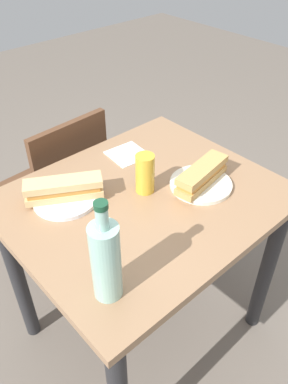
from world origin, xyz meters
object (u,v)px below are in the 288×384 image
(knife_near, at_px, (61,187))
(knife_far, at_px, (188,178))
(baguette_sandwich_near, at_px, (64,189))
(beer_glass, at_px, (145,174))
(water_bottle, at_px, (106,260))
(dining_table, at_px, (144,227))
(baguette_sandwich_far, at_px, (202,175))
(plate_near, at_px, (65,198))
(chair_far, at_px, (63,185))
(plate_far, at_px, (201,184))

(knife_near, distance_m, knife_far, 0.45)
(baguette_sandwich_near, bearing_deg, beer_glass, -30.94)
(knife_near, bearing_deg, baguette_sandwich_near, -107.89)
(knife_near, bearing_deg, water_bottle, -107.53)
(dining_table, xyz_separation_m, baguette_sandwich_far, (0.19, -0.09, 0.20))
(dining_table, relative_size, baguette_sandwich_near, 3.54)
(plate_near, height_order, knife_near, knife_near)
(knife_near, bearing_deg, chair_far, 61.36)
(chair_far, xyz_separation_m, baguette_sandwich_far, (0.19, -0.67, 0.33))
(plate_far, distance_m, water_bottle, 0.56)
(baguette_sandwich_near, bearing_deg, plate_far, -32.54)
(beer_glass, bearing_deg, plate_far, -34.74)
(knife_far, bearing_deg, beer_glass, 154.54)
(knife_near, height_order, baguette_sandwich_far, baguette_sandwich_far)
(water_bottle, relative_size, beer_glass, 2.13)
(plate_far, height_order, water_bottle, water_bottle)
(knife_far, bearing_deg, baguette_sandwich_far, -67.69)
(dining_table, xyz_separation_m, chair_far, (0.01, 0.58, -0.14))
(baguette_sandwich_near, height_order, water_bottle, water_bottle)
(chair_far, distance_m, water_bottle, 0.97)
(baguette_sandwich_near, xyz_separation_m, plate_far, (0.40, -0.26, -0.04))
(plate_near, bearing_deg, dining_table, -38.22)
(knife_far, xyz_separation_m, beer_glass, (-0.15, 0.07, 0.05))
(chair_far, xyz_separation_m, water_bottle, (-0.34, -0.81, 0.41))
(dining_table, distance_m, knife_near, 0.33)
(baguette_sandwich_near, distance_m, baguette_sandwich_far, 0.48)
(dining_table, bearing_deg, baguette_sandwich_far, -25.32)
(chair_far, bearing_deg, plate_near, -117.43)
(dining_table, distance_m, chair_far, 0.60)
(chair_far, height_order, plate_far, chair_far)
(dining_table, bearing_deg, baguette_sandwich_near, 141.78)
(chair_far, xyz_separation_m, beer_glass, (0.02, -0.56, 0.36))
(baguette_sandwich_near, distance_m, water_bottle, 0.42)
(plate_near, height_order, water_bottle, water_bottle)
(knife_near, distance_m, plate_far, 0.49)
(chair_far, distance_m, plate_near, 0.55)
(knife_far, relative_size, water_bottle, 0.55)
(dining_table, height_order, plate_near, plate_near)
(dining_table, bearing_deg, water_bottle, -145.27)
(baguette_sandwich_near, xyz_separation_m, knife_near, (0.02, 0.05, -0.03))
(baguette_sandwich_far, bearing_deg, plate_far, 0.00)
(knife_near, bearing_deg, plate_near, -107.89)
(plate_near, distance_m, baguette_sandwich_near, 0.04)
(chair_far, relative_size, baguette_sandwich_far, 3.52)
(beer_glass, bearing_deg, water_bottle, -144.64)
(dining_table, bearing_deg, knife_far, -14.86)
(baguette_sandwich_near, relative_size, plate_far, 1.16)
(chair_far, distance_m, knife_far, 0.71)
(dining_table, height_order, chair_far, chair_far)
(baguette_sandwich_near, relative_size, knife_far, 1.53)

